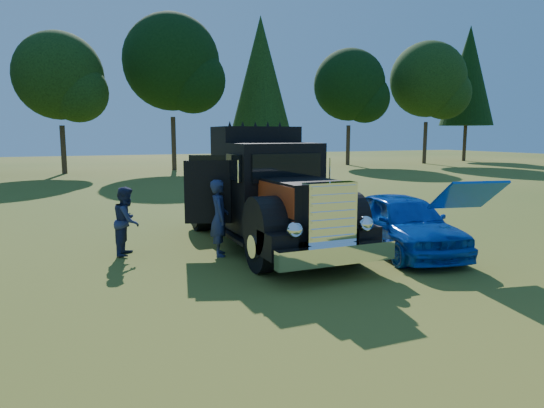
% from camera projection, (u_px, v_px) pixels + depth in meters
% --- Properties ---
extents(ground, '(120.00, 120.00, 0.00)m').
position_uv_depth(ground, '(296.00, 279.00, 9.49)').
color(ground, '#324E16').
rests_on(ground, ground).
extents(treeline, '(72.10, 24.04, 13.84)m').
position_uv_depth(treeline, '(81.00, 60.00, 32.29)').
color(treeline, '#2D2116').
rests_on(treeline, ground).
extents(diamond_t_truck, '(3.33, 7.16, 3.00)m').
position_uv_depth(diamond_t_truck, '(268.00, 196.00, 12.05)').
color(diamond_t_truck, black).
rests_on(diamond_t_truck, ground).
extents(hotrod_coupe, '(2.43, 4.44, 1.89)m').
position_uv_depth(hotrod_coupe, '(403.00, 223.00, 11.59)').
color(hotrod_coupe, '#0708A0').
rests_on(hotrod_coupe, ground).
extents(spectator_near, '(0.55, 0.72, 1.78)m').
position_uv_depth(spectator_near, '(219.00, 218.00, 11.21)').
color(spectator_near, '#21324F').
rests_on(spectator_near, ground).
extents(spectator_far, '(0.85, 0.95, 1.60)m').
position_uv_depth(spectator_far, '(127.00, 221.00, 11.30)').
color(spectator_far, '#1E2547').
rests_on(spectator_far, ground).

